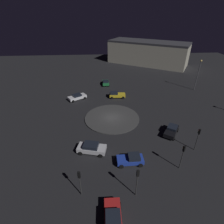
{
  "coord_description": "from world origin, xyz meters",
  "views": [
    {
      "loc": [
        30.61,
        -2.26,
        19.46
      ],
      "look_at": [
        0.0,
        0.0,
        1.49
      ],
      "focal_mm": 28.12,
      "sensor_mm": 36.0,
      "label": 1
    }
  ],
  "objects": [
    {
      "name": "traffic_light_northeast_near",
      "position": [
        13.88,
        8.52,
        2.91
      ],
      "size": [
        0.4,
        0.37,
        4.08
      ],
      "rotation": [
        0.0,
        0.0,
        -2.59
      ],
      "color": "#2D2D2D",
      "rests_on": "ground_plane"
    },
    {
      "name": "car_yellow",
      "position": [
        -9.78,
        1.9,
        0.8
      ],
      "size": [
        2.15,
        4.03,
        1.54
      ],
      "rotation": [
        0.0,
        0.0,
        1.52
      ],
      "color": "gold",
      "rests_on": "ground_plane"
    },
    {
      "name": "store_building",
      "position": [
        -41.14,
        17.44,
        4.41
      ],
      "size": [
        25.62,
        31.85,
        8.82
      ],
      "rotation": [
        0.0,
        0.0,
        4.15
      ],
      "color": "#ADA893",
      "rests_on": "ground_plane"
    },
    {
      "name": "traffic_light_northeast",
      "position": [
        10.37,
        12.45,
        2.87
      ],
      "size": [
        0.38,
        0.39,
        4.03
      ],
      "rotation": [
        0.0,
        0.0,
        -2.27
      ],
      "color": "#2D2D2D",
      "rests_on": "ground_plane"
    },
    {
      "name": "traffic_light_east",
      "position": [
        17.57,
        1.57,
        3.05
      ],
      "size": [
        0.37,
        0.32,
        4.3
      ],
      "rotation": [
        0.0,
        0.0,
        -3.05
      ],
      "color": "#2D2D2D",
      "rests_on": "ground_plane"
    },
    {
      "name": "car_silver",
      "position": [
        9.71,
        -3.9,
        0.83
      ],
      "size": [
        2.95,
        4.73,
        1.6
      ],
      "rotation": [
        0.0,
        0.0,
        4.48
      ],
      "color": "silver",
      "rests_on": "ground_plane"
    },
    {
      "name": "car_black",
      "position": [
        6.1,
        10.22,
        0.78
      ],
      "size": [
        4.25,
        3.72,
        1.48
      ],
      "rotation": [
        0.0,
        0.0,
        -0.61
      ],
      "color": "black",
      "rests_on": "ground_plane"
    },
    {
      "name": "car_blue",
      "position": [
        12.45,
        1.84,
        0.76
      ],
      "size": [
        1.97,
        3.85,
        1.51
      ],
      "rotation": [
        0.0,
        0.0,
        -1.56
      ],
      "color": "#1E38A5",
      "rests_on": "ground_plane"
    },
    {
      "name": "ground_plane",
      "position": [
        0.0,
        0.0,
        0.0
      ],
      "size": [
        120.08,
        120.08,
        0.0
      ],
      "primitive_type": "plane",
      "color": "black"
    },
    {
      "name": "car_red",
      "position": [
        20.48,
        -1.41,
        0.79
      ],
      "size": [
        3.97,
        2.05,
        1.5
      ],
      "rotation": [
        0.0,
        0.0,
        3.12
      ],
      "color": "red",
      "rests_on": "ground_plane"
    },
    {
      "name": "car_green",
      "position": [
        -18.78,
        -0.5,
        0.72
      ],
      "size": [
        3.87,
        2.1,
        1.36
      ],
      "rotation": [
        0.0,
        0.0,
        3.16
      ],
      "color": "#1E7238",
      "rests_on": "ground_plane"
    },
    {
      "name": "car_white",
      "position": [
        -9.35,
        -7.99,
        0.74
      ],
      "size": [
        3.92,
        4.73,
        1.4
      ],
      "rotation": [
        0.0,
        0.0,
        2.13
      ],
      "color": "white",
      "rests_on": "ground_plane"
    },
    {
      "name": "traffic_light_east_near",
      "position": [
        17.03,
        -4.95,
        2.83
      ],
      "size": [
        0.39,
        0.35,
        3.97
      ],
      "rotation": [
        0.0,
        0.0,
        2.86
      ],
      "color": "#2D2D2D",
      "rests_on": "ground_plane"
    },
    {
      "name": "streetlamp_northwest",
      "position": [
        -13.18,
        24.05,
        5.28
      ],
      "size": [
        0.5,
        0.5,
        8.3
      ],
      "color": "#4C4C51",
      "rests_on": "ground_plane"
    },
    {
      "name": "roundabout_island",
      "position": [
        0.0,
        0.0,
        0.09
      ],
      "size": [
        11.23,
        11.23,
        0.19
      ],
      "primitive_type": "cylinder",
      "color": "#383838",
      "rests_on": "ground_plane"
    }
  ]
}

